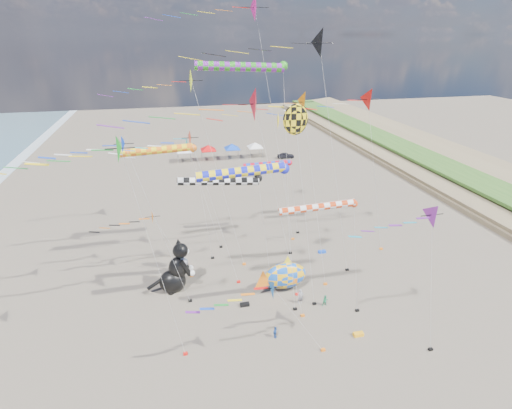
{
  "coord_description": "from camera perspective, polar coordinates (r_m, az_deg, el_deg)",
  "views": [
    {
      "loc": [
        -9.38,
        -21.03,
        24.38
      ],
      "look_at": [
        -1.8,
        12.0,
        9.92
      ],
      "focal_mm": 28.0,
      "sensor_mm": 36.0,
      "label": 1
    }
  ],
  "objects": [
    {
      "name": "delta_kite_11",
      "position": [
        30.34,
        1.45,
        -12.09
      ],
      "size": [
        9.98,
        1.72,
        8.14
      ],
      "color": "#0959B4",
      "rests_on": "ground"
    },
    {
      "name": "delta_kite_12",
      "position": [
        36.57,
        -11.46,
        8.2
      ],
      "size": [
        11.03,
        1.72,
        16.54
      ],
      "color": "red",
      "rests_on": "ground"
    },
    {
      "name": "delta_kite_0",
      "position": [
        43.71,
        14.47,
        14.09
      ],
      "size": [
        14.09,
        2.6,
        19.64
      ],
      "color": "red",
      "rests_on": "ground"
    },
    {
      "name": "fish_inflatable",
      "position": [
        41.25,
        4.14,
        -10.09
      ],
      "size": [
        5.91,
        2.61,
        4.08
      ],
      "color": "blue",
      "rests_on": "ground"
    },
    {
      "name": "kite_bag_1",
      "position": [
        40.09,
        -1.63,
        -14.09
      ],
      "size": [
        0.9,
        0.44,
        0.3
      ],
      "primitive_type": "cube",
      "color": "black",
      "rests_on": "ground"
    },
    {
      "name": "delta_kite_6",
      "position": [
        35.17,
        5.39,
        13.62
      ],
      "size": [
        11.36,
        2.19,
        20.07
      ],
      "color": "orange",
      "rests_on": "ground"
    },
    {
      "name": "windsock_1",
      "position": [
        40.92,
        -1.62,
        19.0
      ],
      "size": [
        10.4,
        0.91,
        21.98
      ],
      "color": "#23911A",
      "rests_on": "ground"
    },
    {
      "name": "angelfish_kite",
      "position": [
        34.38,
        5.35,
        11.72
      ],
      "size": [
        3.74,
        3.02,
        19.12
      ],
      "color": "yellow",
      "rests_on": "ground"
    },
    {
      "name": "delta_kite_7",
      "position": [
        29.62,
        -1.02,
        13.72
      ],
      "size": [
        14.64,
        2.75,
        21.19
      ],
      "color": "red",
      "rests_on": "ground"
    },
    {
      "name": "delta_kite_9",
      "position": [
        30.51,
        22.77,
        -2.55
      ],
      "size": [
        8.25,
        2.01,
        13.42
      ],
      "color": "#802092",
      "rests_on": "ground"
    },
    {
      "name": "windsock_3",
      "position": [
        35.87,
        -4.75,
        3.29
      ],
      "size": [
        8.96,
        0.77,
        12.71
      ],
      "color": "black",
      "rests_on": "ground"
    },
    {
      "name": "delta_kite_8",
      "position": [
        34.69,
        -20.45,
        7.07
      ],
      "size": [
        11.76,
        1.8,
        16.97
      ],
      "color": "#0A39D1",
      "rests_on": "ground"
    },
    {
      "name": "delta_kite_5",
      "position": [
        44.62,
        0.04,
        26.28
      ],
      "size": [
        14.98,
        3.26,
        28.68
      ],
      "color": "#D9127D",
      "rests_on": "ground"
    },
    {
      "name": "kite_bag_2",
      "position": [
        49.32,
        9.4,
        -6.67
      ],
      "size": [
        0.9,
        0.44,
        0.3
      ],
      "primitive_type": "cube",
      "color": "blue",
      "rests_on": "ground"
    },
    {
      "name": "delta_kite_1",
      "position": [
        41.74,
        -15.0,
        -2.89
      ],
      "size": [
        8.8,
        1.7,
        7.88
      ],
      "color": "orange",
      "rests_on": "ground"
    },
    {
      "name": "delta_kite_3",
      "position": [
        44.97,
        -10.2,
        7.78
      ],
      "size": [
        8.91,
        1.77,
        14.05
      ],
      "color": "#11D6C7",
      "rests_on": "ground"
    },
    {
      "name": "kite_bag_0",
      "position": [
        37.91,
        14.41,
        -17.51
      ],
      "size": [
        0.9,
        0.44,
        0.3
      ],
      "primitive_type": "cube",
      "color": "#FFAC15",
      "rests_on": "ground"
    },
    {
      "name": "windsock_4",
      "position": [
        48.8,
        1.97,
        5.72
      ],
      "size": [
        7.45,
        0.7,
        10.23
      ],
      "color": "red",
      "rests_on": "ground"
    },
    {
      "name": "person_adult",
      "position": [
        40.31,
        6.35,
        -12.91
      ],
      "size": [
        0.58,
        0.4,
        1.55
      ],
      "primitive_type": "imported",
      "rotation": [
        0.0,
        0.0,
        0.05
      ],
      "color": "#94939D",
      "rests_on": "ground"
    },
    {
      "name": "tent_row",
      "position": [
        84.47,
        -5.16,
        8.45
      ],
      "size": [
        19.2,
        4.2,
        3.8
      ],
      "color": "white",
      "rests_on": "ground"
    },
    {
      "name": "cat_inflatable",
      "position": [
        41.67,
        -11.58,
        -8.62
      ],
      "size": [
        4.29,
        2.38,
        5.59
      ],
      "primitive_type": null,
      "rotation": [
        0.0,
        0.0,
        0.08
      ],
      "color": "black",
      "rests_on": "ground"
    },
    {
      "name": "child_blue",
      "position": [
        36.42,
        2.76,
        -17.76
      ],
      "size": [
        0.67,
        0.66,
        1.13
      ],
      "primitive_type": "imported",
      "rotation": [
        0.0,
        0.0,
        0.77
      ],
      "color": "#2452AD",
      "rests_on": "ground"
    },
    {
      "name": "windsock_5",
      "position": [
        33.28,
        9.33,
        -0.44
      ],
      "size": [
        8.19,
        0.65,
        11.67
      ],
      "color": "red",
      "rests_on": "ground"
    },
    {
      "name": "windsock_0",
      "position": [
        42.41,
        -13.42,
        7.53
      ],
      "size": [
        9.04,
        0.84,
        13.92
      ],
      "color": "orange",
      "rests_on": "ground"
    },
    {
      "name": "delta_kite_4",
      "position": [
        27.23,
        -20.07,
        7.15
      ],
      "size": [
        10.06,
        2.03,
        18.91
      ],
      "color": "#149920",
      "rests_on": "ground"
    },
    {
      "name": "parked_car",
      "position": [
        86.13,
        4.28,
        7.02
      ],
      "size": [
        3.64,
        1.58,
        1.22
      ],
      "primitive_type": "imported",
      "rotation": [
        0.0,
        0.0,
        1.53
      ],
      "color": "#26262D",
      "rests_on": "ground"
    },
    {
      "name": "windsock_2",
      "position": [
        31.92,
        -1.41,
        4.65
      ],
      "size": [
        8.89,
        0.87,
        14.77
      ],
      "color": "#141DCF",
      "rests_on": "ground"
    },
    {
      "name": "delta_kite_10",
      "position": [
        39.15,
        -8.63,
        16.68
      ],
      "size": [
        11.87,
        2.49,
        21.68
      ],
      "color": "#E2FF1E",
      "rests_on": "ground"
    },
    {
      "name": "ground",
      "position": [
        33.53,
        8.32,
        -23.85
      ],
      "size": [
        260.0,
        260.0,
        0.0
      ],
      "primitive_type": "plane",
      "color": "brown",
      "rests_on": "ground"
    },
    {
      "name": "child_green",
      "position": [
        40.41,
        9.89,
        -13.37
      ],
      "size": [
        0.6,
        0.48,
        1.18
      ],
      "primitive_type": "imported",
      "rotation": [
        0.0,
        0.0,
        0.07
      ],
      "color": "#208855",
      "rests_on": "ground"
    },
    {
      "name": "delta_kite_2",
      "position": [
        37.6,
        8.97,
        21.55
      ],
      "size": [
        15.53,
        2.82,
        25.21
      ],
      "color": "black",
      "rests_on": "ground"
    }
  ]
}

